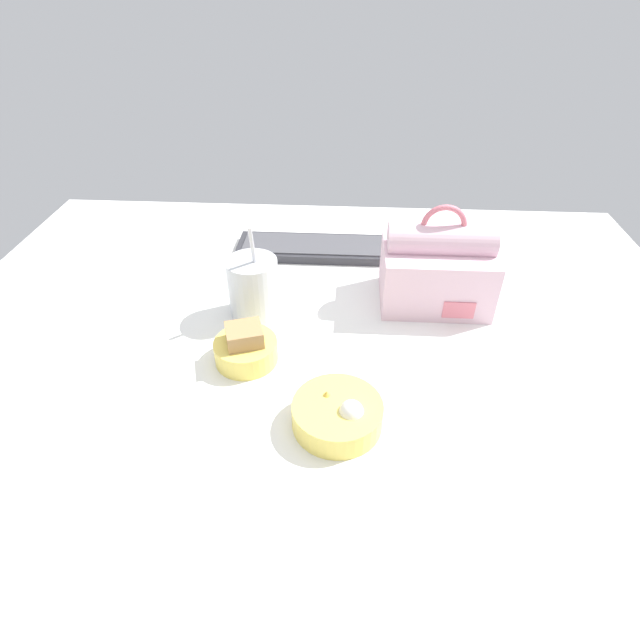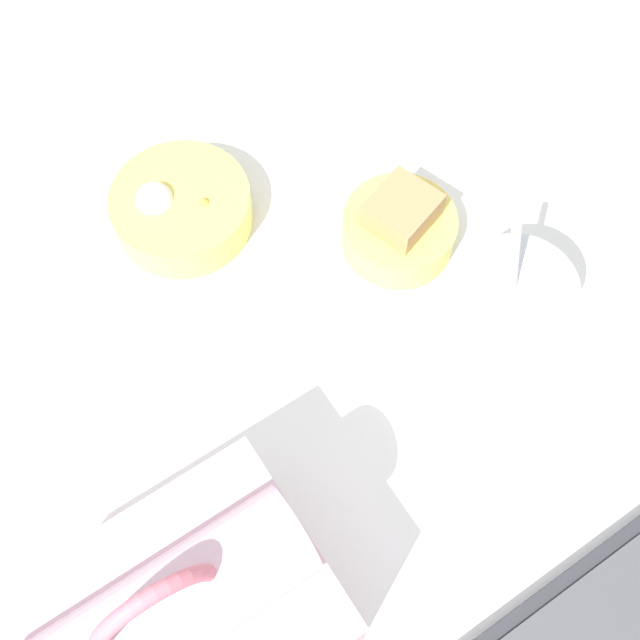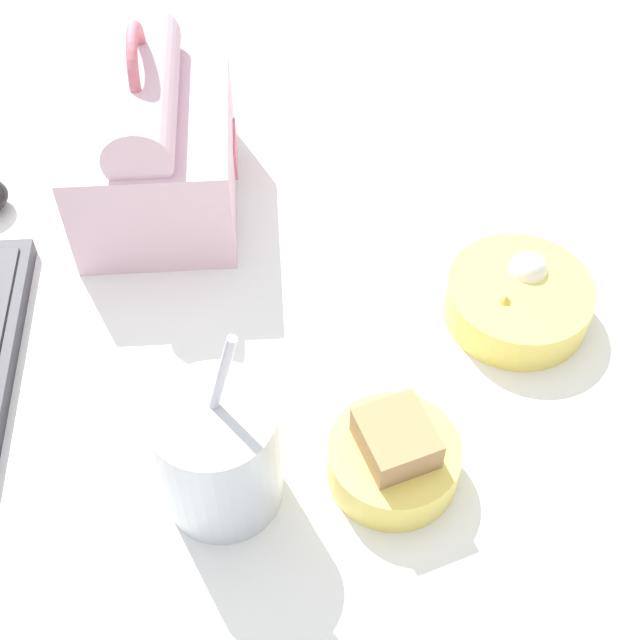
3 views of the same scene
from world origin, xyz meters
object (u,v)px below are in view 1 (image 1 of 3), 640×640
bento_bowl_sandwich (246,348)px  computer_mouse (421,246)px  soup_cup (253,286)px  bento_bowl_snacks (337,414)px  lunch_bag (437,269)px  keyboard (315,248)px

bento_bowl_sandwich → computer_mouse: size_ratio=1.49×
soup_cup → bento_bowl_snacks: size_ratio=1.44×
soup_cup → computer_mouse: (32.68, 24.47, -4.13)cm
bento_bowl_snacks → bento_bowl_sandwich: bearing=139.9°
lunch_bag → computer_mouse: 19.07cm
keyboard → bento_bowl_sandwich: bearing=-103.5°
keyboard → bento_bowl_snacks: bearing=-82.5°
lunch_bag → computer_mouse: (-0.28, 18.31, -5.33)cm
keyboard → bento_bowl_sandwich: size_ratio=3.33×
keyboard → computer_mouse: bearing=2.8°
lunch_bag → computer_mouse: size_ratio=2.88×
soup_cup → bento_bowl_sandwich: 13.48cm
keyboard → soup_cup: size_ratio=1.85×
keyboard → lunch_bag: 29.73cm
bento_bowl_snacks → computer_mouse: size_ratio=1.86×
lunch_bag → bento_bowl_snacks: bearing=-118.1°
keyboard → bento_bowl_snacks: 49.61cm
keyboard → computer_mouse: size_ratio=4.96×
soup_cup → bento_bowl_sandwich: soup_cup is taller
lunch_bag → bento_bowl_sandwich: 37.82cm
computer_mouse → bento_bowl_snacks: bearing=-108.5°
lunch_bag → bento_bowl_sandwich: lunch_bag is taller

